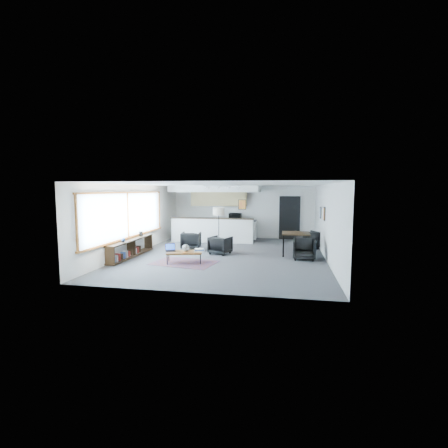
% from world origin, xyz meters
% --- Properties ---
extents(room, '(7.02, 9.02, 2.62)m').
position_xyz_m(room, '(0.00, 0.00, 1.30)').
color(room, '#4D4D50').
rests_on(room, ground).
extents(window, '(0.10, 5.95, 1.66)m').
position_xyz_m(window, '(-3.46, -0.90, 1.46)').
color(window, '#8CBFFF').
rests_on(window, room).
extents(console, '(0.35, 3.00, 0.80)m').
position_xyz_m(console, '(-3.30, -1.05, 0.33)').
color(console, '#302010').
rests_on(console, floor).
extents(kitchenette, '(4.20, 1.96, 2.60)m').
position_xyz_m(kitchenette, '(-1.20, 3.71, 1.38)').
color(kitchenette, white).
rests_on(kitchenette, floor).
extents(doorway, '(1.10, 0.12, 2.15)m').
position_xyz_m(doorway, '(2.30, 4.42, 1.07)').
color(doorway, black).
rests_on(doorway, room).
extents(track_light, '(1.60, 0.07, 0.15)m').
position_xyz_m(track_light, '(-0.59, 2.20, 2.53)').
color(track_light, silver).
rests_on(track_light, room).
extents(wall_art_lower, '(0.03, 0.38, 0.48)m').
position_xyz_m(wall_art_lower, '(3.47, 0.40, 1.55)').
color(wall_art_lower, black).
rests_on(wall_art_lower, room).
extents(wall_art_upper, '(0.03, 0.34, 0.44)m').
position_xyz_m(wall_art_upper, '(3.47, 1.70, 1.50)').
color(wall_art_upper, black).
rests_on(wall_art_upper, room).
extents(kilim_rug, '(2.24, 1.72, 0.01)m').
position_xyz_m(kilim_rug, '(-1.15, -1.54, 0.01)').
color(kilim_rug, '#5C3846').
rests_on(kilim_rug, floor).
extents(coffee_table, '(1.27, 0.89, 0.38)m').
position_xyz_m(coffee_table, '(-1.15, -1.54, 0.35)').
color(coffee_table, brown).
rests_on(coffee_table, floor).
extents(laptop, '(0.40, 0.37, 0.23)m').
position_xyz_m(laptop, '(-1.64, -1.49, 0.44)').
color(laptop, black).
rests_on(laptop, coffee_table).
extents(ceramic_pot, '(0.24, 0.24, 0.24)m').
position_xyz_m(ceramic_pot, '(-1.10, -1.52, 0.50)').
color(ceramic_pot, gray).
rests_on(ceramic_pot, coffee_table).
extents(book_stack, '(0.38, 0.32, 0.10)m').
position_xyz_m(book_stack, '(-0.66, -1.45, 0.43)').
color(book_stack, silver).
rests_on(book_stack, coffee_table).
extents(coaster, '(0.12, 0.12, 0.01)m').
position_xyz_m(coaster, '(-1.08, -1.76, 0.38)').
color(coaster, '#E5590C').
rests_on(coaster, coffee_table).
extents(armchair_left, '(0.83, 0.79, 0.77)m').
position_xyz_m(armchair_left, '(-1.65, 0.91, 0.38)').
color(armchair_left, black).
rests_on(armchair_left, floor).
extents(armchair_right, '(0.88, 0.85, 0.73)m').
position_xyz_m(armchair_right, '(-0.28, 0.15, 0.37)').
color(armchair_right, black).
rests_on(armchair_right, floor).
extents(floor_lamp, '(0.53, 0.53, 1.68)m').
position_xyz_m(floor_lamp, '(-0.61, 1.46, 1.46)').
color(floor_lamp, black).
rests_on(floor_lamp, floor).
extents(dining_table, '(1.00, 1.00, 0.83)m').
position_xyz_m(dining_table, '(2.49, 0.46, 0.76)').
color(dining_table, '#302010').
rests_on(dining_table, floor).
extents(dining_chair_near, '(0.65, 0.61, 0.66)m').
position_xyz_m(dining_chair_near, '(2.76, -0.26, 0.33)').
color(dining_chair_near, black).
rests_on(dining_chair_near, floor).
extents(dining_chair_far, '(0.85, 0.83, 0.68)m').
position_xyz_m(dining_chair_far, '(3.00, 1.99, 0.34)').
color(dining_chair_far, black).
rests_on(dining_chair_far, floor).
extents(microwave, '(0.60, 0.35, 0.39)m').
position_xyz_m(microwave, '(-0.34, 4.15, 1.13)').
color(microwave, black).
rests_on(microwave, kitchenette).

